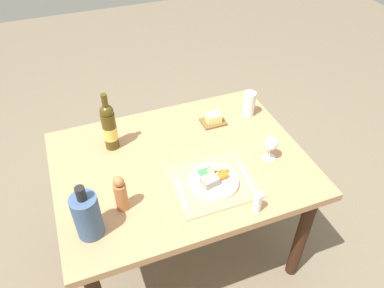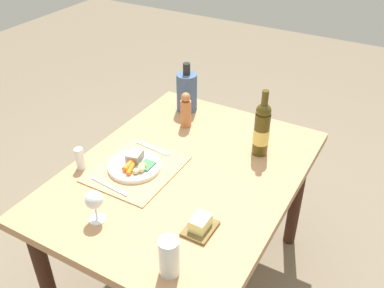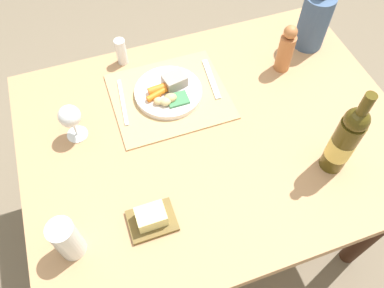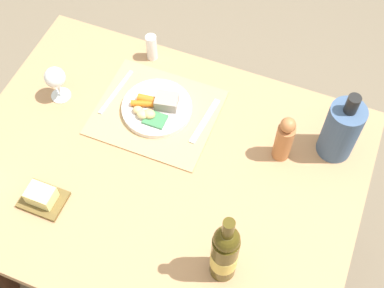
# 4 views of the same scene
# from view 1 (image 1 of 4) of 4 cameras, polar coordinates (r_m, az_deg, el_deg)

# --- Properties ---
(ground_plane) EXTENTS (8.00, 8.00, 0.00)m
(ground_plane) POSITION_cam_1_polar(r_m,az_deg,el_deg) (2.40, -1.38, -15.12)
(ground_plane) COLOR #746551
(dining_table) EXTENTS (1.22, 0.93, 0.71)m
(dining_table) POSITION_cam_1_polar(r_m,az_deg,el_deg) (1.92, -1.68, -4.67)
(dining_table) COLOR tan
(dining_table) RESTS_ON ground_plane
(placemat) EXTENTS (0.39, 0.34, 0.01)m
(placemat) POSITION_cam_1_polar(r_m,az_deg,el_deg) (1.75, 3.19, -5.77)
(placemat) COLOR tan
(placemat) RESTS_ON dining_table
(dinner_plate) EXTENTS (0.23, 0.23, 0.06)m
(dinner_plate) POSITION_cam_1_polar(r_m,az_deg,el_deg) (1.74, 3.32, -5.46)
(dinner_plate) COLOR white
(dinner_plate) RESTS_ON placemat
(fork) EXTENTS (0.04, 0.19, 0.00)m
(fork) POSITION_cam_1_polar(r_m,az_deg,el_deg) (1.69, -1.55, -7.61)
(fork) COLOR silver
(fork) RESTS_ON placemat
(knife) EXTENTS (0.03, 0.20, 0.00)m
(knife) POSITION_cam_1_polar(r_m,az_deg,el_deg) (1.79, 8.16, -4.81)
(knife) COLOR silver
(knife) RESTS_ON placemat
(cooler_bottle) EXTENTS (0.11, 0.11, 0.27)m
(cooler_bottle) POSITION_cam_1_polar(r_m,az_deg,el_deg) (1.55, -15.64, -10.40)
(cooler_bottle) COLOR #3E587E
(cooler_bottle) RESTS_ON dining_table
(water_tumbler) EXTENTS (0.07, 0.07, 0.14)m
(water_tumbler) POSITION_cam_1_polar(r_m,az_deg,el_deg) (2.14, 8.62, 5.86)
(water_tumbler) COLOR silver
(water_tumbler) RESTS_ON dining_table
(butter_dish) EXTENTS (0.13, 0.10, 0.06)m
(butter_dish) POSITION_cam_1_polar(r_m,az_deg,el_deg) (2.08, 3.27, 3.74)
(butter_dish) COLOR brown
(butter_dish) RESTS_ON dining_table
(wine_bottle) EXTENTS (0.07, 0.07, 0.32)m
(wine_bottle) POSITION_cam_1_polar(r_m,az_deg,el_deg) (1.90, -12.44, 2.57)
(wine_bottle) COLOR #453A10
(wine_bottle) RESTS_ON dining_table
(salt_shaker) EXTENTS (0.04, 0.04, 0.10)m
(salt_shaker) POSITION_cam_1_polar(r_m,az_deg,el_deg) (1.63, 9.90, -8.70)
(salt_shaker) COLOR white
(salt_shaker) RESTS_ON dining_table
(pepper_mill) EXTENTS (0.05, 0.05, 0.19)m
(pepper_mill) POSITION_cam_1_polar(r_m,az_deg,el_deg) (1.62, -10.77, -7.45)
(pepper_mill) COLOR #B56D3E
(pepper_mill) RESTS_ON dining_table
(wine_glass) EXTENTS (0.07, 0.07, 0.13)m
(wine_glass) POSITION_cam_1_polar(r_m,az_deg,el_deg) (1.85, 11.92, -0.00)
(wine_glass) COLOR white
(wine_glass) RESTS_ON dining_table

